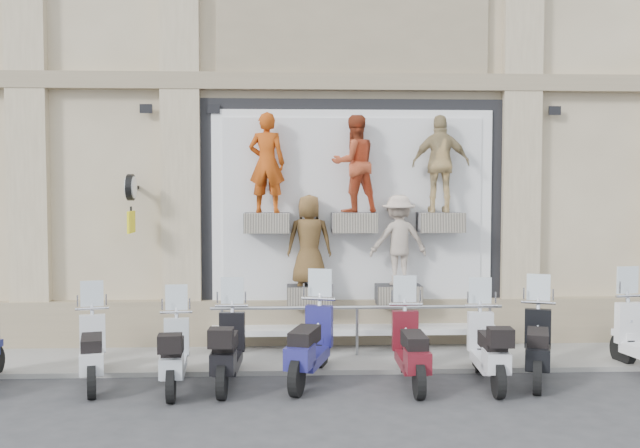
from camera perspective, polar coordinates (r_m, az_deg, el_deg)
The scene contains 13 objects.
ground at distance 10.53m, azimuth 4.06°, elevation -13.37°, with size 90.00×90.00×0.00m, color #313134.
sidewalk at distance 12.54m, azimuth 2.93°, elevation -10.48°, with size 16.00×2.20×0.08m, color gray.
building at distance 17.33m, azimuth 1.38°, elevation 13.13°, with size 14.00×8.60×12.00m, color #C7B391, non-canonical shape.
shop_vitrine at distance 12.85m, azimuth 3.02°, elevation 0.63°, with size 5.60×0.90×4.30m.
guard_rail at distance 12.35m, azimuth 2.98°, elevation -8.67°, with size 5.06×0.10×0.93m, color #9EA0A5, non-canonical shape.
clock_sign_bracket at distance 12.79m, azimuth -14.88°, elevation 2.18°, with size 0.10×0.80×1.02m.
scooter_b at distance 11.22m, azimuth -17.79°, elevation -8.53°, with size 0.54×1.85×1.50m, color silver, non-canonical shape.
scooter_c at distance 10.74m, azimuth -11.60°, elevation -9.07°, with size 0.53×1.80×1.46m, color #AAB1B8, non-canonical shape.
scooter_d at distance 10.78m, azimuth -7.39°, elevation -8.76°, with size 0.56×1.90×1.55m, color black, non-canonical shape.
scooter_e at distance 10.85m, azimuth -0.83°, elevation -8.35°, with size 0.60×2.04×1.66m, color navy, non-canonical shape.
scooter_f at distance 10.81m, azimuth 7.30°, elevation -8.66°, with size 0.56×1.93×1.57m, color #510E16, non-canonical shape.
scooter_g at distance 11.05m, azimuth 13.31°, elevation -8.56°, with size 0.55×1.89×1.54m, color silver, non-canonical shape.
scooter_h at distance 11.40m, azimuth 17.04°, elevation -8.15°, with size 0.56×1.94×1.57m, color black, non-canonical shape.
Camera 1 is at (-1.18, -10.03, 2.99)m, focal length 40.00 mm.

